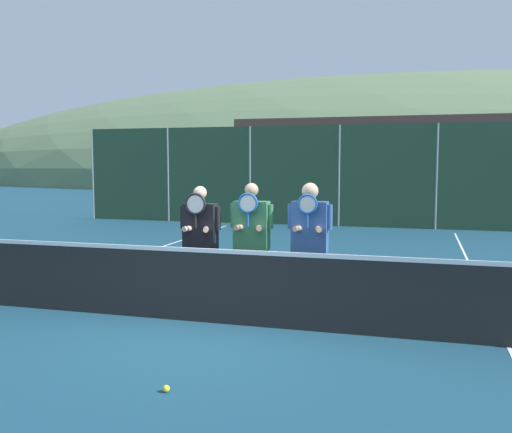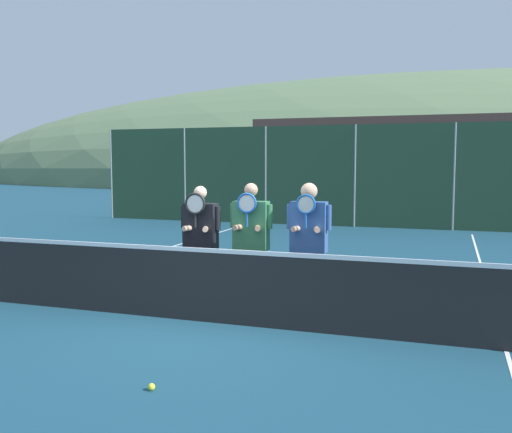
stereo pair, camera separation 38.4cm
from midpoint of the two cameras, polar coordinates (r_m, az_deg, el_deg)
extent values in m
plane|color=navy|center=(7.73, -3.17, -10.52)|extent=(120.00, 120.00, 0.00)
ellipsoid|color=#5B7551|center=(70.45, 16.57, 3.48)|extent=(120.39, 66.88, 23.41)
cube|color=#9EA3A8|center=(27.75, 15.66, 4.70)|extent=(13.33, 5.00, 3.73)
cube|color=brown|center=(27.81, 15.77, 8.92)|extent=(13.83, 5.50, 0.36)
cylinder|color=gray|center=(22.40, -13.78, 4.14)|extent=(0.06, 0.06, 3.36)
cylinder|color=gray|center=(20.90, -6.61, 4.18)|extent=(0.06, 0.06, 3.36)
cylinder|color=gray|center=(19.77, 1.52, 4.14)|extent=(0.06, 0.06, 3.36)
cylinder|color=gray|center=(19.08, 10.43, 4.01)|extent=(0.06, 0.06, 3.36)
cylinder|color=gray|center=(18.88, 19.75, 3.77)|extent=(0.06, 0.06, 3.36)
cube|color=#2D4C33|center=(19.08, 10.43, 4.01)|extent=(18.52, 0.02, 3.36)
cube|color=black|center=(7.61, -3.19, -7.10)|extent=(9.59, 0.02, 0.94)
cube|color=white|center=(7.52, -3.21, -3.42)|extent=(9.59, 0.03, 0.06)
cube|color=white|center=(11.98, -14.02, -4.92)|extent=(0.05, 16.00, 0.01)
cube|color=white|center=(10.14, 23.32, -7.07)|extent=(0.05, 16.00, 0.01)
cylinder|color=white|center=(8.43, -5.04, -6.18)|extent=(0.13, 0.13, 0.86)
cylinder|color=white|center=(8.33, -3.36, -6.31)|extent=(0.13, 0.13, 0.86)
cube|color=black|center=(8.26, -4.24, -1.02)|extent=(0.48, 0.22, 0.68)
sphere|color=#DBB293|center=(8.22, -4.27, 2.40)|extent=(0.19, 0.19, 0.19)
cylinder|color=black|center=(8.36, -5.93, -0.05)|extent=(0.08, 0.08, 0.33)
cylinder|color=black|center=(8.15, -2.52, -0.16)|extent=(0.08, 0.08, 0.33)
cylinder|color=#DBB293|center=(8.23, -5.26, -1.15)|extent=(0.16, 0.27, 0.08)
cylinder|color=#DBB293|center=(8.13, -3.71, -1.22)|extent=(0.16, 0.27, 0.08)
cylinder|color=black|center=(8.09, -4.75, -0.41)|extent=(0.03, 0.03, 0.20)
torus|color=black|center=(8.07, -4.76, 1.29)|extent=(0.31, 0.03, 0.31)
cylinder|color=silver|center=(8.07, -4.76, 1.29)|extent=(0.26, 0.00, 0.26)
cylinder|color=#56565B|center=(8.26, -0.05, -6.33)|extent=(0.13, 0.13, 0.88)
cylinder|color=#56565B|center=(8.17, 1.78, -6.45)|extent=(0.13, 0.13, 0.88)
cube|color=#337047|center=(8.09, 0.87, -0.92)|extent=(0.50, 0.22, 0.70)
sphere|color=tan|center=(8.05, 0.87, 2.68)|extent=(0.19, 0.19, 0.19)
cylinder|color=#337047|center=(8.16, -0.96, 0.11)|extent=(0.08, 0.08, 0.34)
cylinder|color=#337047|center=(8.00, 2.74, -0.01)|extent=(0.08, 0.08, 0.34)
cylinder|color=tan|center=(8.05, -0.17, -1.06)|extent=(0.16, 0.27, 0.08)
cylinder|color=tan|center=(7.97, 1.52, -1.12)|extent=(0.16, 0.27, 0.08)
cylinder|color=#1E5BAD|center=(7.91, 0.47, -0.30)|extent=(0.03, 0.03, 0.20)
torus|color=#1E5BAD|center=(7.89, 0.47, 1.36)|extent=(0.29, 0.03, 0.29)
cylinder|color=silver|center=(7.89, 0.47, 1.36)|extent=(0.24, 0.00, 0.24)
cylinder|color=black|center=(8.06, 5.67, -6.62)|extent=(0.13, 0.13, 0.89)
cylinder|color=black|center=(8.00, 7.58, -6.73)|extent=(0.13, 0.13, 0.89)
cube|color=#335693|center=(7.90, 6.69, -1.05)|extent=(0.49, 0.22, 0.70)
sphere|color=tan|center=(7.86, 6.73, 2.53)|extent=(0.23, 0.23, 0.23)
cylinder|color=#335693|center=(7.95, 4.78, 0.01)|extent=(0.08, 0.08, 0.35)
cylinder|color=#335693|center=(7.84, 8.65, -0.11)|extent=(0.08, 0.08, 0.35)
cylinder|color=tan|center=(7.85, 5.67, -1.20)|extent=(0.16, 0.27, 0.08)
cylinder|color=tan|center=(7.79, 7.44, -1.26)|extent=(0.16, 0.27, 0.08)
cylinder|color=#1E5BAD|center=(7.72, 6.42, -0.42)|extent=(0.03, 0.03, 0.20)
torus|color=#1E5BAD|center=(7.70, 6.43, 1.23)|extent=(0.27, 0.03, 0.27)
cylinder|color=silver|center=(7.70, 6.43, 1.23)|extent=(0.23, 0.00, 0.23)
cube|color=#285638|center=(22.33, -0.12, 1.85)|extent=(4.30, 1.74, 0.86)
cube|color=#2D3842|center=(22.29, -0.13, 3.85)|extent=(2.37, 1.60, 0.70)
cylinder|color=black|center=(21.09, 2.68, 0.47)|extent=(0.60, 0.16, 0.60)
cylinder|color=black|center=(22.80, 3.93, 0.84)|extent=(0.60, 0.16, 0.60)
cylinder|color=black|center=(22.03, -4.32, 0.67)|extent=(0.60, 0.16, 0.60)
cylinder|color=black|center=(23.67, -2.63, 1.01)|extent=(0.60, 0.16, 0.60)
cube|color=black|center=(21.30, 12.84, 1.42)|extent=(4.70, 1.73, 0.77)
cube|color=#2D3842|center=(21.27, 12.88, 3.30)|extent=(2.59, 1.59, 0.63)
cylinder|color=black|center=(20.35, 16.84, 0.06)|extent=(0.60, 0.16, 0.60)
cylinder|color=black|center=(22.11, 17.00, 0.47)|extent=(0.60, 0.16, 0.60)
cylinder|color=black|center=(20.68, 8.34, 0.32)|extent=(0.60, 0.16, 0.60)
cylinder|color=black|center=(22.41, 9.16, 0.70)|extent=(0.60, 0.16, 0.60)
cylinder|color=black|center=(20.40, 22.73, -0.12)|extent=(0.60, 0.16, 0.60)
cylinder|color=black|center=(22.32, 22.40, 0.34)|extent=(0.60, 0.16, 0.60)
sphere|color=#CCDB33|center=(5.60, -8.40, -16.52)|extent=(0.07, 0.07, 0.07)
camera|label=1|loc=(0.19, -88.66, 0.13)|focal=40.00mm
camera|label=2|loc=(0.19, 91.34, -0.13)|focal=40.00mm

